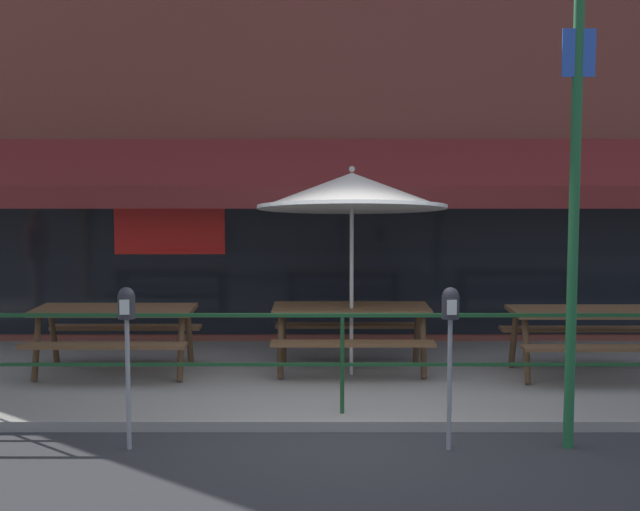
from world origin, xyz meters
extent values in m
plane|color=#2D2D30|center=(0.00, 0.00, 0.00)|extent=(120.00, 120.00, 0.00)
cube|color=gray|center=(0.00, 2.00, 0.05)|extent=(15.00, 4.00, 0.10)
cube|color=brown|center=(0.00, 4.25, 3.82)|extent=(15.00, 0.50, 7.65)
cube|color=black|center=(0.00, 3.99, 1.35)|extent=(12.00, 0.02, 2.30)
cube|color=red|center=(-2.25, 3.97, 1.65)|extent=(1.50, 0.02, 0.70)
cube|color=maroon|center=(0.00, 3.45, 2.50)|extent=(13.80, 0.92, 0.70)
cube|color=maroon|center=(0.00, 2.94, 2.10)|extent=(13.80, 0.08, 0.28)
cylinder|color=#194723|center=(0.00, 0.30, 0.57)|extent=(0.04, 0.04, 0.95)
cube|color=#194723|center=(0.00, 0.30, 1.05)|extent=(13.80, 0.04, 0.04)
cube|color=#194723|center=(0.00, 0.30, 0.57)|extent=(13.80, 0.03, 0.03)
cube|color=brown|center=(-2.56, 1.99, 0.84)|extent=(1.80, 0.80, 0.05)
cube|color=brown|center=(-2.56, 1.41, 0.54)|extent=(1.80, 0.26, 0.04)
cube|color=brown|center=(-2.56, 2.57, 0.54)|extent=(1.80, 0.26, 0.04)
cylinder|color=#48311E|center=(-1.76, 1.67, 0.47)|extent=(0.07, 0.30, 0.73)
cylinder|color=#48311E|center=(-1.76, 2.31, 0.47)|extent=(0.07, 0.30, 0.73)
cylinder|color=#48311E|center=(-3.36, 1.67, 0.47)|extent=(0.07, 0.30, 0.73)
cylinder|color=#48311E|center=(-3.36, 2.31, 0.47)|extent=(0.07, 0.30, 0.73)
cube|color=brown|center=(0.15, 2.11, 0.84)|extent=(1.80, 0.80, 0.05)
cube|color=brown|center=(0.15, 1.53, 0.54)|extent=(1.80, 0.26, 0.04)
cube|color=brown|center=(0.15, 2.69, 0.54)|extent=(1.80, 0.26, 0.04)
cylinder|color=#48311E|center=(0.95, 1.80, 0.47)|extent=(0.07, 0.30, 0.73)
cylinder|color=#48311E|center=(0.95, 2.43, 0.47)|extent=(0.07, 0.30, 0.73)
cylinder|color=#48311E|center=(-0.65, 1.80, 0.47)|extent=(0.07, 0.30, 0.73)
cylinder|color=#48311E|center=(-0.65, 2.43, 0.47)|extent=(0.07, 0.30, 0.73)
cube|color=brown|center=(2.85, 1.86, 0.84)|extent=(1.80, 0.80, 0.05)
cube|color=brown|center=(2.85, 1.28, 0.54)|extent=(1.80, 0.26, 0.04)
cube|color=brown|center=(2.85, 2.44, 0.54)|extent=(1.80, 0.26, 0.04)
cylinder|color=#48311E|center=(2.05, 1.54, 0.47)|extent=(0.07, 0.30, 0.73)
cylinder|color=#48311E|center=(2.05, 2.18, 0.47)|extent=(0.07, 0.30, 0.73)
cylinder|color=#B7B2A8|center=(0.15, 1.97, 1.25)|extent=(0.04, 0.04, 2.30)
cone|color=silver|center=(0.15, 1.97, 2.20)|extent=(2.10, 2.13, 0.60)
cylinder|color=white|center=(0.15, 1.97, 2.01)|extent=(2.14, 2.14, 0.24)
sphere|color=#B7B2A8|center=(0.15, 1.97, 2.44)|extent=(0.07, 0.07, 0.07)
cylinder|color=gray|center=(-1.87, -0.50, 0.57)|extent=(0.04, 0.04, 1.15)
cylinder|color=#2D2D33|center=(-1.87, -0.50, 1.25)|extent=(0.15, 0.15, 0.20)
sphere|color=#2D2D33|center=(-1.87, -0.50, 1.35)|extent=(0.14, 0.14, 0.14)
cube|color=silver|center=(-1.87, -0.58, 1.26)|extent=(0.08, 0.01, 0.13)
cylinder|color=gray|center=(0.91, -0.51, 0.57)|extent=(0.04, 0.04, 1.15)
cylinder|color=#2D2D33|center=(0.91, -0.51, 1.25)|extent=(0.15, 0.15, 0.20)
sphere|color=#2D2D33|center=(0.91, -0.51, 1.35)|extent=(0.14, 0.14, 0.14)
cube|color=silver|center=(0.91, -0.59, 1.26)|extent=(0.08, 0.01, 0.13)
cylinder|color=#1E6033|center=(1.96, -0.45, 2.36)|extent=(0.09, 0.09, 4.72)
cube|color=blue|center=(1.96, -0.47, 3.40)|extent=(0.28, 0.02, 0.40)
camera|label=1|loc=(-0.21, -8.06, 2.39)|focal=50.00mm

